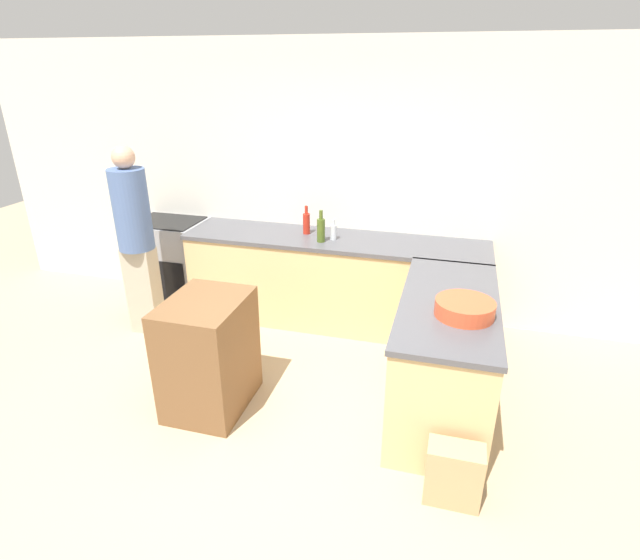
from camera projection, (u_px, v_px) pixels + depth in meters
ground_plane at (262, 454)px, 3.42m from camera, size 14.00×14.00×0.00m
wall_back at (344, 185)px, 4.96m from camera, size 8.00×0.06×2.70m
counter_back at (334, 281)px, 5.00m from camera, size 2.95×0.69×0.91m
counter_peninsula at (444, 354)px, 3.74m from camera, size 0.69×1.61×0.91m
range_oven at (172, 261)px, 5.49m from camera, size 0.74×0.59×0.92m
island_table at (209, 354)px, 3.76m from camera, size 0.55×0.70×0.89m
mixing_bowl at (465, 308)px, 3.32m from camera, size 0.40×0.40×0.11m
vinegar_bottle_clear at (334, 232)px, 4.75m from camera, size 0.06×0.06×0.20m
hot_sauce_bottle at (306, 223)px, 4.91m from camera, size 0.07×0.07×0.28m
olive_oil_bottle at (321, 229)px, 4.68m from camera, size 0.08×0.08×0.31m
person_by_range at (136, 236)px, 4.62m from camera, size 0.33×0.33×1.81m
paper_bag at (454, 474)px, 2.99m from camera, size 0.33×0.18×0.40m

